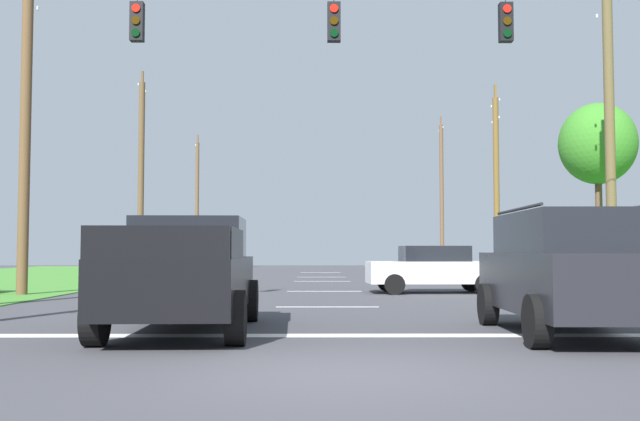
{
  "coord_description": "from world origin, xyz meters",
  "views": [
    {
      "loc": [
        -0.28,
        -8.28,
        1.37
      ],
      "look_at": [
        -0.19,
        9.43,
        2.33
      ],
      "focal_mm": 41.25,
      "sensor_mm": 36.0,
      "label": 1
    }
  ],
  "objects_px": {
    "pickup_truck": "(186,274)",
    "distant_car_crossing_white": "(434,268)",
    "suv_black": "(570,270)",
    "utility_pole_distant_left": "(197,203)",
    "utility_pole_distant_right": "(141,176)",
    "utility_pole_near_left": "(442,195)",
    "overhead_signal_span": "(327,116)",
    "utility_pole_far_right": "(496,182)",
    "utility_pole_mid_right": "(610,123)",
    "tree_roadside_right": "(598,145)",
    "utility_pole_far_left": "(26,120)"
  },
  "relations": [
    {
      "from": "suv_black",
      "to": "utility_pole_mid_right",
      "type": "height_order",
      "value": "utility_pole_mid_right"
    },
    {
      "from": "utility_pole_distant_left",
      "to": "utility_pole_far_left",
      "type": "bearing_deg",
      "value": -90.3
    },
    {
      "from": "suv_black",
      "to": "utility_pole_far_left",
      "type": "bearing_deg",
      "value": 140.73
    },
    {
      "from": "suv_black",
      "to": "utility_pole_near_left",
      "type": "relative_size",
      "value": 0.43
    },
    {
      "from": "distant_car_crossing_white",
      "to": "utility_pole_far_right",
      "type": "relative_size",
      "value": 0.43
    },
    {
      "from": "utility_pole_near_left",
      "to": "utility_pole_distant_right",
      "type": "height_order",
      "value": "utility_pole_near_left"
    },
    {
      "from": "suv_black",
      "to": "utility_pole_distant_left",
      "type": "height_order",
      "value": "utility_pole_distant_left"
    },
    {
      "from": "tree_roadside_right",
      "to": "utility_pole_mid_right",
      "type": "bearing_deg",
      "value": -108.09
    },
    {
      "from": "distant_car_crossing_white",
      "to": "utility_pole_mid_right",
      "type": "bearing_deg",
      "value": -13.23
    },
    {
      "from": "distant_car_crossing_white",
      "to": "utility_pole_near_left",
      "type": "xyz_separation_m",
      "value": [
        5.41,
        29.96,
        4.69
      ]
    },
    {
      "from": "pickup_truck",
      "to": "tree_roadside_right",
      "type": "xyz_separation_m",
      "value": [
        13.42,
        16.41,
        4.61
      ]
    },
    {
      "from": "suv_black",
      "to": "utility_pole_near_left",
      "type": "height_order",
      "value": "utility_pole_near_left"
    },
    {
      "from": "overhead_signal_span",
      "to": "distant_car_crossing_white",
      "type": "distance_m",
      "value": 8.2
    },
    {
      "from": "utility_pole_mid_right",
      "to": "tree_roadside_right",
      "type": "distance_m",
      "value": 6.7
    },
    {
      "from": "overhead_signal_span",
      "to": "utility_pole_distant_left",
      "type": "bearing_deg",
      "value": 103.88
    },
    {
      "from": "utility_pole_mid_right",
      "to": "utility_pole_near_left",
      "type": "distance_m",
      "value": 31.21
    },
    {
      "from": "utility_pole_mid_right",
      "to": "suv_black",
      "type": "bearing_deg",
      "value": -115.12
    },
    {
      "from": "pickup_truck",
      "to": "distant_car_crossing_white",
      "type": "distance_m",
      "value": 12.8
    },
    {
      "from": "distant_car_crossing_white",
      "to": "tree_roadside_right",
      "type": "bearing_deg",
      "value": 34.78
    },
    {
      "from": "overhead_signal_span",
      "to": "utility_pole_far_left",
      "type": "height_order",
      "value": "utility_pole_far_left"
    },
    {
      "from": "overhead_signal_span",
      "to": "utility_pole_far_right",
      "type": "relative_size",
      "value": 1.75
    },
    {
      "from": "overhead_signal_span",
      "to": "utility_pole_distant_left",
      "type": "height_order",
      "value": "utility_pole_distant_left"
    },
    {
      "from": "utility_pole_near_left",
      "to": "tree_roadside_right",
      "type": "xyz_separation_m",
      "value": [
        1.96,
        -24.84,
        0.09
      ]
    },
    {
      "from": "distant_car_crossing_white",
      "to": "utility_pole_mid_right",
      "type": "height_order",
      "value": "utility_pole_mid_right"
    },
    {
      "from": "overhead_signal_span",
      "to": "utility_pole_distant_right",
      "type": "distance_m",
      "value": 22.16
    },
    {
      "from": "utility_pole_distant_right",
      "to": "utility_pole_far_left",
      "type": "bearing_deg",
      "value": -89.96
    },
    {
      "from": "pickup_truck",
      "to": "tree_roadside_right",
      "type": "distance_m",
      "value": 21.69
    },
    {
      "from": "distant_car_crossing_white",
      "to": "utility_pole_far_right",
      "type": "height_order",
      "value": "utility_pole_far_right"
    },
    {
      "from": "utility_pole_far_left",
      "to": "pickup_truck",
      "type": "bearing_deg",
      "value": -55.98
    },
    {
      "from": "pickup_truck",
      "to": "utility_pole_distant_left",
      "type": "bearing_deg",
      "value": 98.99
    },
    {
      "from": "suv_black",
      "to": "utility_pole_distant_right",
      "type": "relative_size",
      "value": 0.45
    },
    {
      "from": "overhead_signal_span",
      "to": "utility_pole_distant_left",
      "type": "relative_size",
      "value": 1.78
    },
    {
      "from": "utility_pole_far_left",
      "to": "utility_pole_distant_right",
      "type": "height_order",
      "value": "utility_pole_far_left"
    },
    {
      "from": "suv_black",
      "to": "utility_pole_near_left",
      "type": "bearing_deg",
      "value": 83.01
    },
    {
      "from": "pickup_truck",
      "to": "utility_pole_far_left",
      "type": "distance_m",
      "value": 12.89
    },
    {
      "from": "pickup_truck",
      "to": "suv_black",
      "type": "relative_size",
      "value": 1.13
    },
    {
      "from": "utility_pole_distant_left",
      "to": "tree_roadside_right",
      "type": "bearing_deg",
      "value": -51.68
    },
    {
      "from": "distant_car_crossing_white",
      "to": "utility_pole_near_left",
      "type": "relative_size",
      "value": 0.39
    },
    {
      "from": "overhead_signal_span",
      "to": "pickup_truck",
      "type": "distance_m",
      "value": 6.63
    },
    {
      "from": "utility_pole_far_right",
      "to": "utility_pole_distant_left",
      "type": "height_order",
      "value": "utility_pole_far_right"
    },
    {
      "from": "overhead_signal_span",
      "to": "tree_roadside_right",
      "type": "relative_size",
      "value": 2.45
    },
    {
      "from": "utility_pole_far_right",
      "to": "utility_pole_distant_right",
      "type": "relative_size",
      "value": 0.95
    },
    {
      "from": "pickup_truck",
      "to": "utility_pole_distant_left",
      "type": "distance_m",
      "value": 42.45
    },
    {
      "from": "suv_black",
      "to": "utility_pole_distant_left",
      "type": "bearing_deg",
      "value": 106.94
    },
    {
      "from": "utility_pole_far_right",
      "to": "utility_pole_distant_right",
      "type": "bearing_deg",
      "value": -177.72
    },
    {
      "from": "overhead_signal_span",
      "to": "suv_black",
      "type": "height_order",
      "value": "overhead_signal_span"
    },
    {
      "from": "utility_pole_distant_right",
      "to": "utility_pole_distant_left",
      "type": "bearing_deg",
      "value": 89.39
    },
    {
      "from": "utility_pole_mid_right",
      "to": "tree_roadside_right",
      "type": "height_order",
      "value": "utility_pole_mid_right"
    },
    {
      "from": "suv_black",
      "to": "utility_pole_far_right",
      "type": "bearing_deg",
      "value": 78.53
    },
    {
      "from": "utility_pole_distant_right",
      "to": "utility_pole_distant_left",
      "type": "relative_size",
      "value": 1.07
    }
  ]
}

